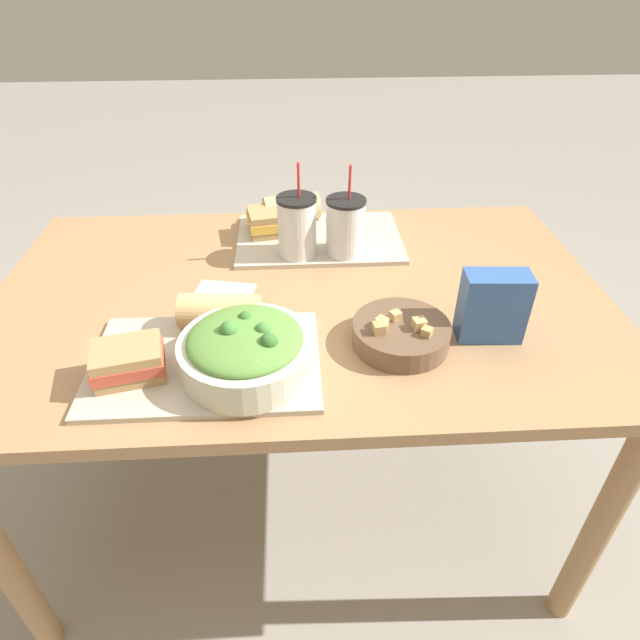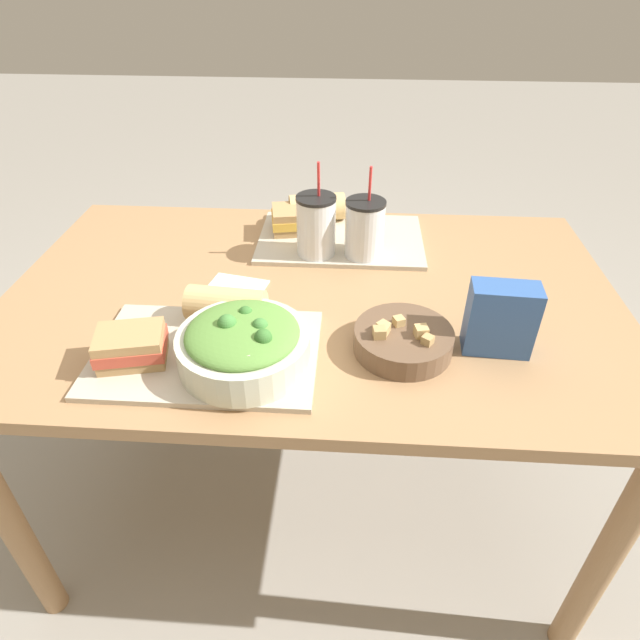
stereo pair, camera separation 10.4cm
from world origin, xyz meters
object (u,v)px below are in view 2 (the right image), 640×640
Objects in this scene: sandwich_near at (131,346)px; baguette_far at (318,207)px; soup_bowl at (403,339)px; sandwich_far at (296,219)px; baguette_near at (227,305)px; drink_cup_dark at (316,227)px; chip_bag at (501,319)px; drink_cup_red at (364,230)px; napkin_folded at (236,287)px; salad_bowl at (243,343)px.

sandwich_near is 0.72m from baguette_far.
soup_bowl is 1.33× the size of sandwich_far.
baguette_near and baguette_far have the same top height.
sandwich_far is 0.61× the size of drink_cup_dark.
sandwich_near is 0.99× the size of chip_bag.
napkin_folded is (-0.30, -0.16, -0.08)m from drink_cup_red.
baguette_near reaches higher than sandwich_far.
baguette_far reaches higher than sandwich_near.
baguette_near is 0.56m from chip_bag.
sandwich_near is 0.72m from chip_bag.
chip_bag reaches higher than napkin_folded.
drink_cup_red is (0.13, -0.20, 0.03)m from baguette_far.
sandwich_far is at bearing 118.03° from soup_bowl.
sandwich_near is at bearing 142.39° from baguette_far.
drink_cup_red is (0.19, -0.13, 0.04)m from sandwich_far.
salad_bowl is 1.70× the size of chip_bag.
drink_cup_dark is (0.06, -0.13, 0.04)m from sandwich_far.
chip_bag is at bearing -56.81° from sandwich_far.
salad_bowl reaches higher than sandwich_near.
soup_bowl is at bearing 13.49° from salad_bowl.
sandwich_near reaches higher than napkin_folded.
drink_cup_dark reaches higher than sandwich_far.
sandwich_far is 0.67m from chip_bag.
salad_bowl is at bearing -150.72° from baguette_near.
salad_bowl is 0.46m from drink_cup_dark.
soup_bowl is at bearing -61.43° from drink_cup_dark.
baguette_far is at bearing 81.50° from salad_bowl.
baguette_near is at bearing 113.88° from salad_bowl.
sandwich_far is 0.23m from drink_cup_red.
baguette_near is at bearing -132.91° from drink_cup_red.
drink_cup_red is (0.29, 0.31, 0.03)m from baguette_near.
drink_cup_red reaches higher than sandwich_near.
sandwich_near is (-0.53, -0.08, 0.02)m from soup_bowl.
baguette_far is 0.68m from chip_bag.
baguette_far reaches higher than soup_bowl.
napkin_folded is at bearing 151.15° from soup_bowl.
soup_bowl is 0.37m from baguette_near.
sandwich_far is 0.98× the size of napkin_folded.
soup_bowl is at bearing -171.40° from baguette_far.
soup_bowl is 0.38m from drink_cup_red.
chip_bag is (0.39, -0.36, -0.01)m from drink_cup_dark.
drink_cup_dark is 1.59× the size of napkin_folded.
drink_cup_dark is at bearing 76.74° from salad_bowl.
chip_bag is at bearing -42.42° from drink_cup_dark.
sandwich_near is 0.33m from napkin_folded.
chip_bag is (0.27, -0.36, -0.01)m from drink_cup_red.
drink_cup_red is at bearing 32.92° from sandwich_near.
drink_cup_dark is (0.01, -0.20, 0.03)m from baguette_far.
baguette_far is at bearing 64.71° from napkin_folded.
soup_bowl is at bearing -77.92° from drink_cup_red.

